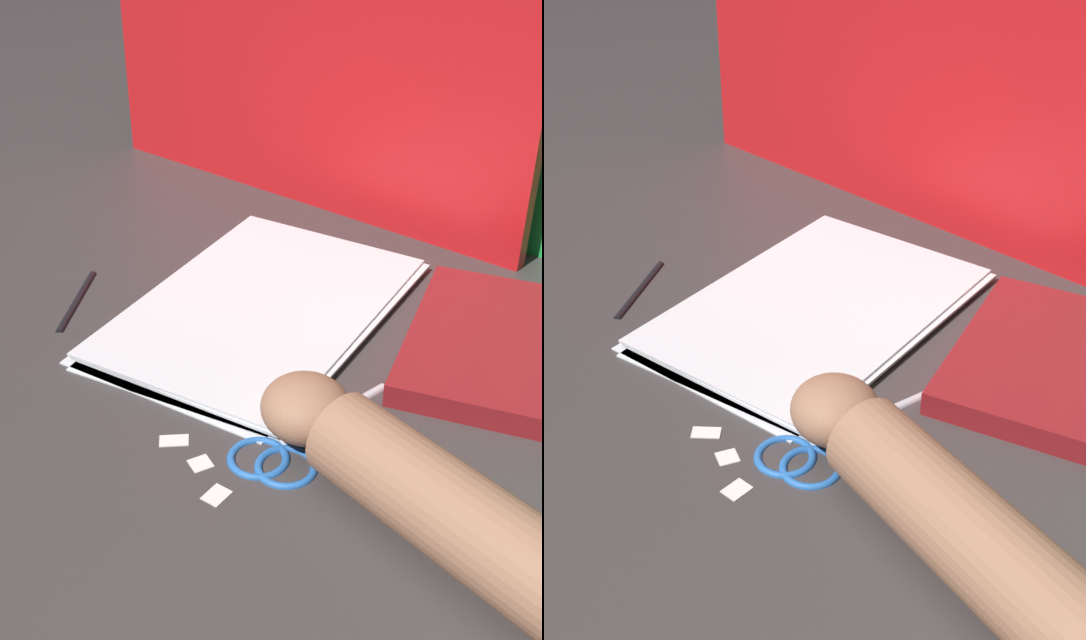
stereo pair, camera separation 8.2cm
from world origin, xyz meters
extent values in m
plane|color=#3D3838|center=(0.00, 0.00, 0.00)|extent=(6.00, 6.00, 0.00)
cube|color=red|center=(-0.16, 0.37, 0.23)|extent=(0.61, 0.11, 0.47)
cube|color=white|center=(-0.07, 0.09, 0.00)|extent=(0.24, 0.35, 0.00)
cube|color=white|center=(-0.07, 0.09, 0.00)|extent=(0.25, 0.36, 0.00)
cube|color=white|center=(-0.07, 0.10, 0.01)|extent=(0.24, 0.35, 0.00)
cube|color=white|center=(-0.07, 0.10, 0.01)|extent=(0.24, 0.35, 0.00)
cube|color=maroon|center=(0.16, 0.14, 0.01)|extent=(0.18, 0.25, 0.02)
sphere|color=silver|center=(0.05, -0.08, 0.00)|extent=(0.01, 0.01, 0.01)
cylinder|color=silver|center=(0.02, -0.02, 0.00)|extent=(0.07, 0.11, 0.01)
torus|color=blue|center=(0.07, -0.10, 0.00)|extent=(0.07, 0.07, 0.01)
cylinder|color=silver|center=(0.07, -0.02, 0.00)|extent=(0.05, 0.12, 0.01)
torus|color=blue|center=(0.04, -0.10, 0.00)|extent=(0.07, 0.07, 0.01)
cylinder|color=#A87556|center=(0.22, -0.13, 0.04)|extent=(0.27, 0.16, 0.07)
ellipsoid|color=#A87556|center=(0.06, -0.06, 0.04)|extent=(0.10, 0.10, 0.05)
cube|color=white|center=(0.00, -0.13, 0.00)|extent=(0.02, 0.02, 0.00)
cube|color=white|center=(0.03, -0.16, 0.00)|extent=(0.02, 0.02, 0.00)
cube|color=white|center=(-0.04, -0.12, 0.00)|extent=(0.03, 0.03, 0.00)
cylinder|color=black|center=(-0.26, 0.02, 0.00)|extent=(0.05, 0.12, 0.01)
camera|label=1|loc=(0.32, -0.60, 0.51)|focal=50.00mm
camera|label=2|loc=(0.39, -0.55, 0.51)|focal=50.00mm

